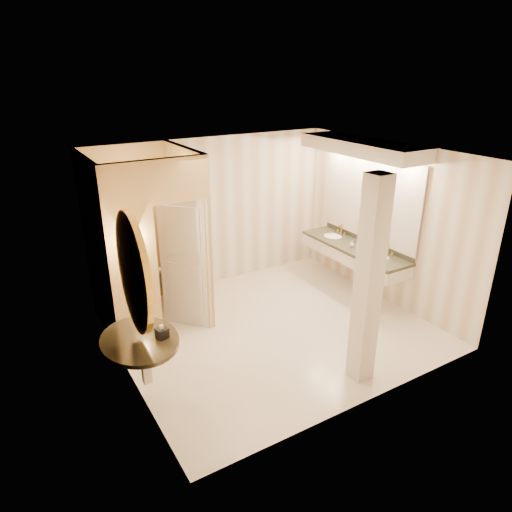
% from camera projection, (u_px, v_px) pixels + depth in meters
% --- Properties ---
extents(floor, '(4.50, 4.50, 0.00)m').
position_uv_depth(floor, '(273.00, 328.00, 7.12)').
color(floor, '#F0E3CF').
rests_on(floor, ground).
extents(ceiling, '(4.50, 4.50, 0.00)m').
position_uv_depth(ceiling, '(275.00, 154.00, 6.10)').
color(ceiling, silver).
rests_on(ceiling, wall_back).
extents(wall_back, '(4.50, 0.02, 2.70)m').
position_uv_depth(wall_back, '(213.00, 213.00, 8.20)').
color(wall_back, '#EEE5CE').
rests_on(wall_back, floor).
extents(wall_front, '(4.50, 0.02, 2.70)m').
position_uv_depth(wall_front, '(373.00, 305.00, 5.02)').
color(wall_front, '#EEE5CE').
rests_on(wall_front, floor).
extents(wall_left, '(0.02, 4.00, 2.70)m').
position_uv_depth(wall_left, '(119.00, 283.00, 5.54)').
color(wall_left, '#EEE5CE').
rests_on(wall_left, floor).
extents(wall_right, '(0.02, 4.00, 2.70)m').
position_uv_depth(wall_right, '(386.00, 223.00, 7.68)').
color(wall_right, '#EEE5CE').
rests_on(wall_right, floor).
extents(toilet_closet, '(1.50, 1.55, 2.70)m').
position_uv_depth(toilet_closet, '(175.00, 240.00, 6.82)').
color(toilet_closet, '#F0CA7D').
rests_on(toilet_closet, floor).
extents(wall_sconce, '(0.14, 0.14, 0.42)m').
position_uv_depth(wall_sconce, '(131.00, 238.00, 5.89)').
color(wall_sconce, '#B39239').
rests_on(wall_sconce, toilet_closet).
extents(vanity, '(0.75, 2.37, 2.09)m').
position_uv_depth(vanity, '(359.00, 204.00, 7.75)').
color(vanity, beige).
rests_on(vanity, floor).
extents(console_shelf, '(1.10, 1.10, 2.00)m').
position_uv_depth(console_shelf, '(137.00, 302.00, 5.09)').
color(console_shelf, black).
rests_on(console_shelf, floor).
extents(pillar, '(0.26, 0.26, 2.70)m').
position_uv_depth(pillar, '(368.00, 283.00, 5.53)').
color(pillar, beige).
rests_on(pillar, floor).
extents(tissue_box, '(0.15, 0.15, 0.12)m').
position_uv_depth(tissue_box, '(162.00, 333.00, 5.26)').
color(tissue_box, black).
rests_on(tissue_box, console_shelf).
extents(toilet, '(0.53, 0.79, 0.75)m').
position_uv_depth(toilet, '(145.00, 285.00, 7.69)').
color(toilet, white).
rests_on(toilet, floor).
extents(soap_bottle_a, '(0.09, 0.09, 0.15)m').
position_uv_depth(soap_bottle_a, '(372.00, 249.00, 7.65)').
color(soap_bottle_a, beige).
rests_on(soap_bottle_a, vanity).
extents(soap_bottle_b, '(0.09, 0.09, 0.10)m').
position_uv_depth(soap_bottle_b, '(352.00, 244.00, 7.96)').
color(soap_bottle_b, silver).
rests_on(soap_bottle_b, vanity).
extents(soap_bottle_c, '(0.12, 0.12, 0.24)m').
position_uv_depth(soap_bottle_c, '(369.00, 245.00, 7.71)').
color(soap_bottle_c, '#C6B28C').
rests_on(soap_bottle_c, vanity).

